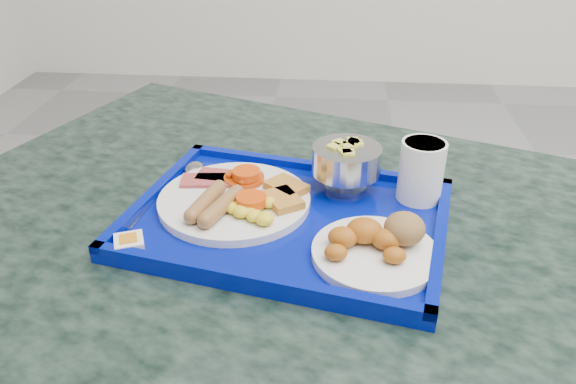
# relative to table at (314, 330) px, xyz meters

# --- Properties ---
(table) EXTENTS (1.41, 1.18, 0.75)m
(table) POSITION_rel_table_xyz_m (0.00, 0.00, 0.00)
(table) COLOR slate
(table) RESTS_ON floor
(tray) EXTENTS (0.49, 0.40, 0.03)m
(tray) POSITION_rel_table_xyz_m (-0.04, 0.01, 0.20)
(tray) COLOR #03118F
(tray) RESTS_ON table
(main_plate) EXTENTS (0.22, 0.22, 0.03)m
(main_plate) POSITION_rel_table_xyz_m (-0.12, 0.03, 0.22)
(main_plate) COLOR white
(main_plate) RESTS_ON tray
(bread_plate) EXTENTS (0.16, 0.16, 0.05)m
(bread_plate) POSITION_rel_table_xyz_m (0.08, -0.07, 0.22)
(bread_plate) COLOR white
(bread_plate) RESTS_ON tray
(fruit_bowl) EXTENTS (0.10, 0.10, 0.07)m
(fruit_bowl) POSITION_rel_table_xyz_m (0.04, 0.10, 0.25)
(fruit_bowl) COLOR #ACACAE
(fruit_bowl) RESTS_ON tray
(juice_cup) EXTENTS (0.06, 0.06, 0.09)m
(juice_cup) POSITION_rel_table_xyz_m (0.15, 0.07, 0.26)
(juice_cup) COLOR white
(juice_cup) RESTS_ON tray
(spoon) EXTENTS (0.06, 0.18, 0.01)m
(spoon) POSITION_rel_table_xyz_m (-0.21, 0.11, 0.21)
(spoon) COLOR #ACACAE
(spoon) RESTS_ON tray
(knife) EXTENTS (0.03, 0.19, 0.00)m
(knife) POSITION_rel_table_xyz_m (-0.25, 0.04, 0.21)
(knife) COLOR #ACACAE
(knife) RESTS_ON tray
(jam_packet) EXTENTS (0.05, 0.05, 0.01)m
(jam_packet) POSITION_rel_table_xyz_m (-0.24, -0.08, 0.21)
(jam_packet) COLOR white
(jam_packet) RESTS_ON tray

